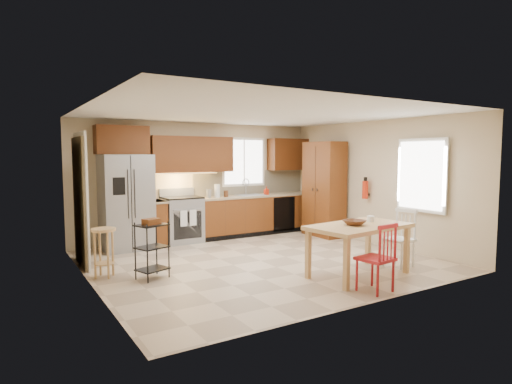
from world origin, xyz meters
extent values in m
plane|color=tan|center=(0.00, 0.00, 0.00)|extent=(5.50, 5.50, 0.00)
cube|color=silver|center=(0.00, 0.00, 2.50)|extent=(5.50, 5.00, 0.02)
cube|color=#CCB793|center=(0.00, 2.50, 1.25)|extent=(5.50, 0.02, 2.50)
cube|color=#CCB793|center=(0.00, -2.50, 1.25)|extent=(5.50, 0.02, 2.50)
cube|color=#CCB793|center=(-2.75, 0.00, 1.25)|extent=(0.02, 5.00, 2.50)
cube|color=#CCB793|center=(2.75, 0.00, 1.25)|extent=(0.02, 5.00, 2.50)
cube|color=gray|center=(-1.70, 2.12, 0.91)|extent=(0.92, 0.75, 1.82)
cube|color=gray|center=(-0.55, 2.19, 0.46)|extent=(0.76, 0.63, 0.92)
cube|color=#622A12|center=(-1.10, 2.20, 0.45)|extent=(0.30, 0.60, 0.90)
cube|color=#622A12|center=(1.29, 2.20, 0.45)|extent=(2.92, 0.60, 0.90)
cube|color=black|center=(1.85, 1.91, 0.45)|extent=(0.60, 0.02, 0.78)
cube|color=beige|center=(1.29, 2.48, 1.18)|extent=(2.92, 0.03, 0.55)
cube|color=#56250E|center=(-1.70, 2.33, 2.10)|extent=(1.00, 0.35, 0.55)
cube|color=#56250E|center=(-0.25, 2.33, 1.83)|extent=(1.80, 0.35, 0.75)
cube|color=#56250E|center=(2.25, 2.33, 1.83)|extent=(1.00, 0.35, 0.75)
cube|color=white|center=(1.10, 2.48, 1.65)|extent=(1.12, 0.04, 1.12)
cube|color=gray|center=(1.10, 2.20, 0.86)|extent=(0.62, 0.46, 0.16)
cube|color=#FFBF66|center=(-0.55, 2.30, 1.43)|extent=(1.60, 0.30, 0.01)
imported|color=#B1230C|center=(1.48, 2.10, 1.00)|extent=(0.09, 0.09, 0.19)
cylinder|color=silver|center=(0.25, 2.15, 1.04)|extent=(0.12, 0.12, 0.28)
cylinder|color=gray|center=(0.05, 2.15, 0.99)|extent=(0.11, 0.11, 0.18)
cylinder|color=#502C15|center=(0.45, 2.12, 0.97)|extent=(0.10, 0.10, 0.14)
cube|color=#622A12|center=(2.43, 1.20, 1.05)|extent=(0.50, 0.95, 2.10)
cylinder|color=#B1230C|center=(2.63, 0.15, 1.10)|extent=(0.12, 0.12, 0.36)
cube|color=white|center=(2.68, -1.15, 1.45)|extent=(0.04, 1.02, 1.32)
cube|color=#8C7A59|center=(-2.67, 1.30, 1.05)|extent=(0.04, 0.95, 2.10)
imported|color=#502C15|center=(0.68, -1.53, 0.77)|extent=(0.35, 0.35, 0.08)
cylinder|color=silver|center=(1.12, -1.44, 0.80)|extent=(0.13, 0.13, 0.13)
camera|label=1|loc=(-3.85, -6.10, 1.82)|focal=30.00mm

